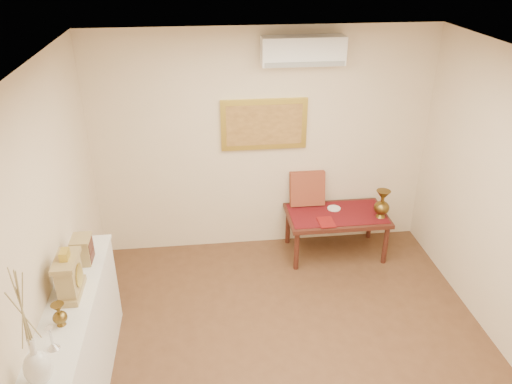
{
  "coord_description": "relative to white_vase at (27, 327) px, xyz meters",
  "views": [
    {
      "loc": [
        -0.73,
        -3.21,
        3.53
      ],
      "look_at": [
        -0.22,
        1.15,
        1.28
      ],
      "focal_mm": 35.0,
      "sensor_mm": 36.0,
      "label": 1
    }
  ],
  "objects": [
    {
      "name": "white_vase",
      "position": [
        0.0,
        0.0,
        0.0
      ],
      "size": [
        0.17,
        0.17,
        0.92
      ],
      "primitive_type": null,
      "color": "silver",
      "rests_on": "display_ledge"
    },
    {
      "name": "ac_unit",
      "position": [
        2.23,
        2.89,
        1.01
      ],
      "size": [
        0.9,
        0.25,
        0.3
      ],
      "color": "white",
      "rests_on": "wall_back"
    },
    {
      "name": "mantel_clock",
      "position": [
        0.01,
        0.9,
        -0.29
      ],
      "size": [
        0.17,
        0.36,
        0.41
      ],
      "color": "#A58B54",
      "rests_on": "display_ledge"
    },
    {
      "name": "plate",
      "position": [
        2.68,
        2.76,
        -0.88
      ],
      "size": [
        0.16,
        0.16,
        0.01
      ],
      "primitive_type": "cylinder",
      "color": "silver",
      "rests_on": "table_cloth"
    },
    {
      "name": "display_ledge",
      "position": [
        0.01,
        0.77,
        -0.95
      ],
      "size": [
        0.37,
        2.02,
        0.98
      ],
      "color": "silver",
      "rests_on": "floor"
    },
    {
      "name": "wall_left",
      "position": [
        -0.17,
        0.77,
        -0.09
      ],
      "size": [
        0.02,
        4.5,
        2.7
      ],
      "primitive_type": "cube",
      "color": "beige",
      "rests_on": "ground"
    },
    {
      "name": "cushion",
      "position": [
        2.37,
        2.93,
        -0.67
      ],
      "size": [
        0.43,
        0.19,
        0.44
      ],
      "primitive_type": "cube",
      "rotation": [
        -0.21,
        0.0,
        0.0
      ],
      "color": "maroon",
      "rests_on": "table_cloth"
    },
    {
      "name": "painting",
      "position": [
        1.83,
        2.99,
        0.16
      ],
      "size": [
        1.0,
        0.06,
        0.6
      ],
      "color": "gold",
      "rests_on": "wall_back"
    },
    {
      "name": "brass_urn_tall",
      "position": [
        3.18,
        2.51,
        -0.67
      ],
      "size": [
        0.19,
        0.19,
        0.42
      ],
      "primitive_type": null,
      "color": "brown",
      "rests_on": "table_cloth"
    },
    {
      "name": "candlestick",
      "position": [
        0.0,
        0.3,
        -0.37
      ],
      "size": [
        0.09,
        0.09,
        0.18
      ],
      "primitive_type": null,
      "color": "silver",
      "rests_on": "display_ledge"
    },
    {
      "name": "wooden_chest",
      "position": [
        0.02,
        1.35,
        -0.34
      ],
      "size": [
        0.16,
        0.21,
        0.24
      ],
      "color": "#A58B54",
      "rests_on": "display_ledge"
    },
    {
      "name": "brass_urn_small",
      "position": [
        0.0,
        0.54,
        -0.34
      ],
      "size": [
        0.11,
        0.11,
        0.24
      ],
      "primitive_type": null,
      "color": "brown",
      "rests_on": "display_ledge"
    },
    {
      "name": "ceiling",
      "position": [
        1.83,
        0.77,
        1.26
      ],
      "size": [
        4.5,
        4.5,
        0.0
      ],
      "primitive_type": "plane",
      "rotation": [
        3.14,
        0.0,
        0.0
      ],
      "color": "white",
      "rests_on": "ground"
    },
    {
      "name": "table_cloth",
      "position": [
        2.68,
        2.65,
        -0.89
      ],
      "size": [
        1.14,
        0.59,
        0.01
      ],
      "primitive_type": "cube",
      "color": "#5F0F14",
      "rests_on": "low_table"
    },
    {
      "name": "menu",
      "position": [
        2.5,
        2.45,
        -0.88
      ],
      "size": [
        0.18,
        0.25,
        0.01
      ],
      "primitive_type": "cube",
      "rotation": [
        0.0,
        0.0,
        0.01
      ],
      "color": "maroon",
      "rests_on": "table_cloth"
    },
    {
      "name": "wall_back",
      "position": [
        1.83,
        3.02,
        -0.09
      ],
      "size": [
        4.0,
        0.02,
        2.7
      ],
      "primitive_type": "cube",
      "color": "beige",
      "rests_on": "ground"
    },
    {
      "name": "low_table",
      "position": [
        2.68,
        2.65,
        -0.96
      ],
      "size": [
        1.2,
        0.7,
        0.55
      ],
      "color": "#461D15",
      "rests_on": "floor"
    },
    {
      "name": "floor",
      "position": [
        1.83,
        0.77,
        -1.44
      ],
      "size": [
        4.5,
        4.5,
        0.0
      ],
      "primitive_type": "plane",
      "color": "brown",
      "rests_on": "ground"
    }
  ]
}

